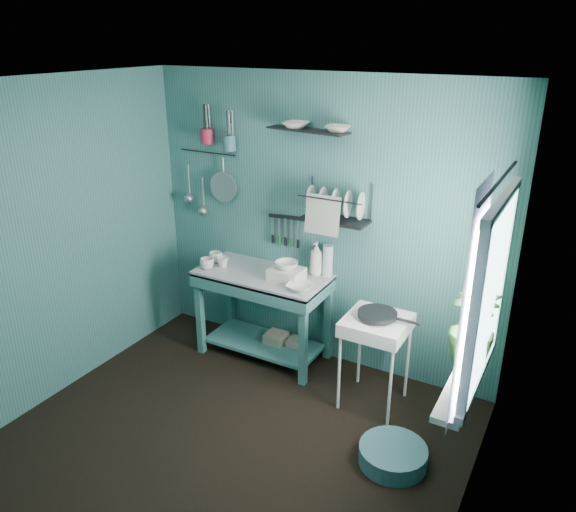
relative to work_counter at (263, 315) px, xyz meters
The scene contains 36 objects.
floor 1.36m from the work_counter, 71.39° to the right, with size 3.20×3.20×0.00m, color black.
ceiling 2.46m from the work_counter, 71.39° to the right, with size 3.20×3.20×0.00m, color silver.
wall_back 0.97m from the work_counter, 33.62° to the left, with size 3.20×3.20×0.00m, color #336968.
wall_front 2.88m from the work_counter, 81.39° to the right, with size 3.20×3.20×0.00m, color #336968.
wall_left 1.90m from the work_counter, 134.09° to the right, with size 3.00×3.00×0.00m, color #336968.
wall_right 2.50m from the work_counter, 31.34° to the right, with size 3.00×3.00×0.00m, color #336968.
work_counter is the anchor object (origin of this frame).
mug_left 0.68m from the work_counter, 161.57° to the right, with size 0.12×0.12×0.10m, color white.
mug_mid 0.60m from the work_counter, behind, with size 0.10×0.10×0.09m, color white.
mug_right 0.68m from the work_counter, behind, with size 0.12×0.12×0.10m, color white.
wash_tub 0.52m from the work_counter, ahead, with size 0.28×0.22×0.10m, color silver.
tub_bowl 0.60m from the work_counter, ahead, with size 0.20×0.20×0.06m, color white.
soap_bottle 0.73m from the work_counter, 25.46° to the left, with size 0.12×0.12×0.30m, color silver.
water_bottle 0.79m from the work_counter, 22.93° to the left, with size 0.09×0.09×0.28m, color silver.
counter_bowl 0.65m from the work_counter, 18.43° to the right, with size 0.22×0.22×0.05m, color white.
hotplate_stand 1.15m from the work_counter, ahead, with size 0.47×0.47×0.76m, color white.
frying_pan 1.21m from the work_counter, ahead, with size 0.30×0.30×0.04m, color black.
knife_strip 0.91m from the work_counter, 68.55° to the left, with size 0.32×0.02×0.03m, color black.
dish_rack 1.26m from the work_counter, 13.38° to the left, with size 0.55×0.24×0.32m, color black.
upper_shelf 1.69m from the work_counter, 27.59° to the left, with size 0.70×0.18×0.01m, color black.
shelf_bowl_left 1.66m from the work_counter, 37.15° to the left, with size 0.20×0.20×0.05m, color white.
shelf_bowl_right 1.77m from the work_counter, 16.35° to the left, with size 0.20×0.20×0.05m, color white.
utensil_cup_magenta 1.67m from the work_counter, 163.92° to the left, with size 0.11×0.11×0.13m, color #B3213E.
utensil_cup_teal 1.55m from the work_counter, 155.90° to the left, with size 0.11×0.11×0.13m, color #3B6E7B.
colander 1.21m from the work_counter, 157.52° to the left, with size 0.28×0.28×0.03m, color #9B9EA3.
ladle_outer 1.45m from the work_counter, 166.05° to the left, with size 0.01×0.01×0.30m, color #9B9EA3.
ladle_inner 1.27m from the work_counter, 163.38° to the left, with size 0.01×0.01×0.30m, color #9B9EA3.
hook_rail 1.55m from the work_counter, 161.19° to the left, with size 0.01×0.01×0.60m, color black.
window_glass 2.36m from the work_counter, 21.22° to the right, with size 1.10×1.10×0.00m, color white.
windowsill 2.10m from the work_counter, 22.07° to the right, with size 0.16×0.95×0.04m, color white.
curtain 2.44m from the work_counter, 29.10° to the right, with size 1.35×1.35×0.00m, color silver.
curtain_rod 2.67m from the work_counter, 21.66° to the right, with size 0.02×0.02×1.05m, color black.
potted_plant 2.09m from the work_counter, 17.43° to the right, with size 0.29×0.29×0.51m, color #346B2B.
storage_tin_large 0.32m from the work_counter, 26.57° to the left, with size 0.18×0.18×0.22m, color gray.
storage_tin_small 0.44m from the work_counter, 14.93° to the left, with size 0.15×0.15×0.20m, color gray.
floor_basin 1.74m from the work_counter, 27.15° to the right, with size 0.47×0.47×0.13m, color #3F707C.
Camera 1 is at (1.97, -2.59, 2.77)m, focal length 35.00 mm.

